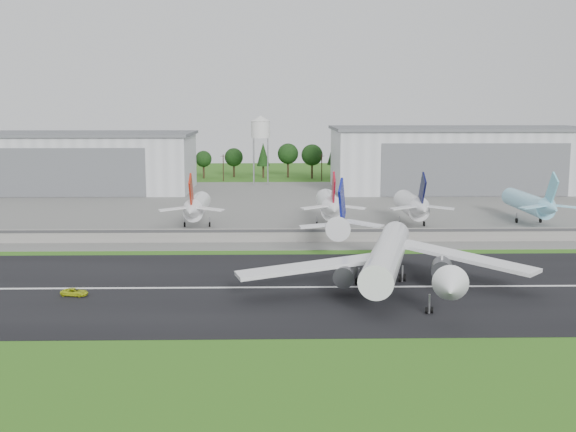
{
  "coord_description": "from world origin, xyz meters",
  "views": [
    {
      "loc": [
        0.15,
        -121.69,
        34.12
      ],
      "look_at": [
        3.55,
        40.0,
        9.0
      ],
      "focal_mm": 45.0,
      "sensor_mm": 36.0,
      "label": 1
    }
  ],
  "objects_px": {
    "ground_vehicle": "(75,292)",
    "parked_jet_skyblue": "(531,203)",
    "parked_jet_red_b": "(330,205)",
    "parked_jet_navy": "(413,205)",
    "parked_jet_red_a": "(196,207)",
    "main_airliner": "(388,262)"
  },
  "relations": [
    {
      "from": "main_airliner",
      "to": "parked_jet_skyblue",
      "type": "bearing_deg",
      "value": -112.46
    },
    {
      "from": "main_airliner",
      "to": "parked_jet_navy",
      "type": "height_order",
      "value": "main_airliner"
    },
    {
      "from": "main_airliner",
      "to": "parked_jet_skyblue",
      "type": "height_order",
      "value": "main_airliner"
    },
    {
      "from": "main_airliner",
      "to": "ground_vehicle",
      "type": "xyz_separation_m",
      "value": [
        -57.15,
        -4.81,
        -4.12
      ]
    },
    {
      "from": "ground_vehicle",
      "to": "parked_jet_navy",
      "type": "xyz_separation_m",
      "value": [
        74.79,
        71.79,
        5.42
      ]
    },
    {
      "from": "parked_jet_red_a",
      "to": "main_airliner",
      "type": "bearing_deg",
      "value": -57.43
    },
    {
      "from": "parked_jet_red_a",
      "to": "ground_vehicle",
      "type": "bearing_deg",
      "value": -101.33
    },
    {
      "from": "parked_jet_red_a",
      "to": "parked_jet_red_b",
      "type": "bearing_deg",
      "value": 0.08
    },
    {
      "from": "parked_jet_skyblue",
      "to": "parked_jet_navy",
      "type": "bearing_deg",
      "value": -171.91
    },
    {
      "from": "ground_vehicle",
      "to": "parked_jet_skyblue",
      "type": "distance_m",
      "value": 134.04
    },
    {
      "from": "ground_vehicle",
      "to": "parked_jet_red_a",
      "type": "bearing_deg",
      "value": 0.04
    },
    {
      "from": "parked_jet_red_a",
      "to": "parked_jet_navy",
      "type": "distance_m",
      "value": 60.41
    },
    {
      "from": "parked_jet_red_b",
      "to": "parked_jet_red_a",
      "type": "bearing_deg",
      "value": -179.92
    },
    {
      "from": "parked_jet_navy",
      "to": "ground_vehicle",
      "type": "bearing_deg",
      "value": -136.17
    },
    {
      "from": "parked_jet_red_a",
      "to": "parked_jet_navy",
      "type": "xyz_separation_m",
      "value": [
        60.41,
        0.03,
        0.17
      ]
    },
    {
      "from": "ground_vehicle",
      "to": "parked_jet_red_a",
      "type": "relative_size",
      "value": 0.15
    },
    {
      "from": "parked_jet_skyblue",
      "to": "parked_jet_red_b",
      "type": "bearing_deg",
      "value": -175.15
    },
    {
      "from": "main_airliner",
      "to": "parked_jet_red_a",
      "type": "height_order",
      "value": "main_airliner"
    },
    {
      "from": "ground_vehicle",
      "to": "parked_jet_red_b",
      "type": "height_order",
      "value": "parked_jet_red_b"
    },
    {
      "from": "main_airliner",
      "to": "parked_jet_red_b",
      "type": "height_order",
      "value": "main_airliner"
    },
    {
      "from": "parked_jet_red_b",
      "to": "parked_jet_navy",
      "type": "xyz_separation_m",
      "value": [
        23.31,
        -0.02,
        -0.16
      ]
    },
    {
      "from": "ground_vehicle",
      "to": "parked_jet_skyblue",
      "type": "xyz_separation_m",
      "value": [
        109.76,
        76.77,
        5.21
      ]
    }
  ]
}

